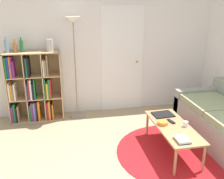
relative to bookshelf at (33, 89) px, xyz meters
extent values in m
cube|color=silver|center=(1.43, 0.21, 0.71)|extent=(7.00, 0.05, 2.60)
cube|color=white|center=(1.68, 0.18, 0.42)|extent=(0.82, 0.02, 2.01)
sphere|color=tan|center=(1.97, 0.15, 0.38)|extent=(0.04, 0.04, 0.04)
cylinder|color=#B2191E|center=(2.06, -1.56, -0.58)|extent=(1.70, 1.70, 0.01)
cube|color=tan|center=(-0.42, 0.00, 0.04)|extent=(0.02, 0.34, 1.25)
cube|color=tan|center=(0.50, 0.00, 0.04)|extent=(0.02, 0.34, 1.25)
cube|color=tan|center=(0.04, 0.00, 0.66)|extent=(0.94, 0.34, 0.02)
cube|color=tan|center=(0.04, 0.00, -0.58)|extent=(0.94, 0.34, 0.02)
cube|color=tan|center=(0.04, 0.16, 0.04)|extent=(0.94, 0.02, 1.25)
cube|color=tan|center=(-0.11, 0.00, 0.04)|extent=(0.02, 0.32, 1.22)
cube|color=tan|center=(0.19, 0.00, 0.04)|extent=(0.02, 0.32, 1.22)
cube|color=tan|center=(0.04, 0.00, -0.16)|extent=(0.90, 0.32, 0.02)
cube|color=tan|center=(0.04, 0.00, 0.24)|extent=(0.90, 0.32, 0.02)
cube|color=#7F287A|center=(-0.38, -0.04, -0.42)|extent=(0.03, 0.25, 0.30)
cube|color=#196B38|center=(-0.34, -0.06, -0.40)|extent=(0.03, 0.21, 0.34)
cube|color=black|center=(-0.31, -0.07, -0.43)|extent=(0.02, 0.19, 0.28)
cube|color=olive|center=(-0.28, -0.04, -0.42)|extent=(0.03, 0.25, 0.30)
cube|color=#196B38|center=(-0.08, -0.05, -0.42)|extent=(0.03, 0.24, 0.30)
cube|color=#7F287A|center=(-0.04, -0.04, -0.39)|extent=(0.03, 0.25, 0.35)
cube|color=teal|center=(-0.01, -0.07, -0.40)|extent=(0.03, 0.20, 0.34)
cube|color=#7F287A|center=(0.01, -0.05, -0.39)|extent=(0.02, 0.24, 0.35)
cube|color=black|center=(0.04, -0.03, -0.39)|extent=(0.02, 0.26, 0.36)
cube|color=orange|center=(0.07, -0.04, -0.39)|extent=(0.03, 0.25, 0.36)
cube|color=#B21E23|center=(0.22, -0.06, -0.40)|extent=(0.03, 0.20, 0.33)
cube|color=orange|center=(0.26, -0.06, -0.39)|extent=(0.03, 0.21, 0.35)
cube|color=black|center=(0.29, -0.03, -0.41)|extent=(0.02, 0.26, 0.31)
cube|color=orange|center=(0.31, -0.04, -0.43)|extent=(0.02, 0.26, 0.28)
cube|color=silver|center=(-0.39, -0.05, 0.00)|extent=(0.03, 0.23, 0.31)
cube|color=orange|center=(-0.36, -0.05, -0.01)|extent=(0.03, 0.22, 0.29)
cube|color=olive|center=(-0.33, -0.05, -0.01)|extent=(0.02, 0.22, 0.28)
cube|color=silver|center=(-0.30, -0.05, -0.01)|extent=(0.02, 0.23, 0.29)
cube|color=navy|center=(-0.08, -0.06, -0.01)|extent=(0.02, 0.22, 0.28)
cube|color=#B21E23|center=(-0.06, -0.07, 0.03)|extent=(0.02, 0.20, 0.37)
cube|color=silver|center=(-0.03, -0.03, 0.03)|extent=(0.03, 0.26, 0.36)
cube|color=black|center=(0.01, -0.05, -0.01)|extent=(0.03, 0.22, 0.28)
cube|color=#196B38|center=(0.03, -0.06, 0.03)|extent=(0.02, 0.21, 0.36)
cube|color=#196B38|center=(0.22, -0.06, 0.02)|extent=(0.02, 0.21, 0.35)
cube|color=gold|center=(0.25, -0.05, -0.01)|extent=(0.03, 0.23, 0.28)
cube|color=#196B38|center=(0.28, -0.05, 0.02)|extent=(0.02, 0.22, 0.35)
cube|color=#B21E23|center=(0.31, -0.03, 0.02)|extent=(0.03, 0.27, 0.35)
cube|color=#196B38|center=(-0.39, -0.06, 0.43)|extent=(0.03, 0.21, 0.36)
cube|color=navy|center=(-0.35, -0.06, 0.43)|extent=(0.03, 0.21, 0.36)
cube|color=orange|center=(-0.32, -0.05, 0.44)|extent=(0.02, 0.23, 0.36)
cube|color=#7F287A|center=(-0.30, -0.03, 0.43)|extent=(0.02, 0.27, 0.36)
cube|color=#7F287A|center=(-0.27, -0.06, 0.39)|extent=(0.02, 0.20, 0.28)
cube|color=black|center=(-0.08, -0.07, 0.43)|extent=(0.02, 0.20, 0.36)
cube|color=#196B38|center=(-0.06, -0.03, 0.42)|extent=(0.02, 0.27, 0.33)
cube|color=black|center=(-0.03, -0.03, 0.42)|extent=(0.02, 0.26, 0.34)
cube|color=silver|center=(0.22, -0.05, 0.40)|extent=(0.02, 0.23, 0.29)
cube|color=olive|center=(0.25, -0.05, 0.40)|extent=(0.03, 0.23, 0.29)
cube|color=olive|center=(0.28, -0.04, 0.44)|extent=(0.02, 0.24, 0.36)
cylinder|color=gray|center=(0.76, -0.03, -0.58)|extent=(0.29, 0.29, 0.01)
cylinder|color=gray|center=(0.76, -0.03, 0.33)|extent=(0.02, 0.02, 1.73)
cone|color=white|center=(0.76, -0.03, 1.20)|extent=(0.27, 0.27, 0.10)
cube|color=gray|center=(2.96, -0.55, -0.30)|extent=(0.90, 0.16, 0.58)
cube|color=#99A575|center=(2.88, -1.02, -0.10)|extent=(0.70, 0.76, 0.10)
cube|color=#AD7F51|center=(2.02, -1.50, -0.19)|extent=(0.46, 1.13, 0.02)
cylinder|color=#AD7F51|center=(1.83, -2.03, -0.39)|extent=(0.04, 0.04, 0.38)
cylinder|color=#AD7F51|center=(1.83, -0.97, -0.39)|extent=(0.04, 0.04, 0.38)
cylinder|color=#AD7F51|center=(2.21, -2.03, -0.39)|extent=(0.04, 0.04, 0.38)
cylinder|color=#AD7F51|center=(2.21, -0.97, -0.39)|extent=(0.04, 0.04, 0.38)
cube|color=black|center=(2.02, -1.14, -0.17)|extent=(0.32, 0.26, 0.02)
cylinder|color=orange|center=(1.89, -1.44, -0.15)|extent=(0.15, 0.15, 0.05)
cube|color=navy|center=(1.96, -1.91, -0.17)|extent=(0.15, 0.19, 0.01)
cube|color=silver|center=(1.95, -1.91, -0.15)|extent=(0.15, 0.19, 0.03)
cylinder|color=white|center=(2.18, -1.56, -0.14)|extent=(0.07, 0.07, 0.08)
cube|color=black|center=(2.04, -1.39, -0.17)|extent=(0.08, 0.16, 0.02)
cylinder|color=#6B93A3|center=(-0.35, -0.01, 0.77)|extent=(0.07, 0.07, 0.21)
cylinder|color=#6B93A3|center=(-0.35, -0.01, 0.91)|extent=(0.03, 0.03, 0.05)
cylinder|color=olive|center=(-0.22, -0.01, 0.75)|extent=(0.06, 0.06, 0.17)
cylinder|color=olive|center=(-0.22, -0.01, 0.86)|extent=(0.02, 0.02, 0.04)
cylinder|color=#236633|center=(-0.11, 0.00, 0.77)|extent=(0.06, 0.06, 0.20)
cylinder|color=#236633|center=(-0.11, 0.00, 0.89)|extent=(0.02, 0.02, 0.05)
cylinder|color=#B7B2A8|center=(0.35, 0.00, 0.77)|extent=(0.12, 0.12, 0.21)
camera|label=1|loc=(0.57, -4.43, 1.43)|focal=40.00mm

